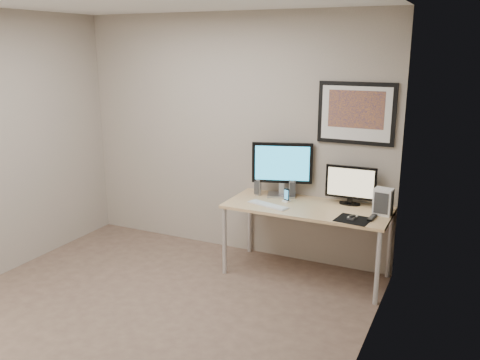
{
  "coord_description": "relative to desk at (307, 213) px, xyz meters",
  "views": [
    {
      "loc": [
        2.43,
        -3.22,
        2.25
      ],
      "look_at": [
        0.39,
        1.1,
        0.99
      ],
      "focal_mm": 38.0,
      "sensor_mm": 36.0,
      "label": 1
    }
  ],
  "objects": [
    {
      "name": "floor",
      "position": [
        -1.0,
        -1.35,
        -0.66
      ],
      "size": [
        3.6,
        3.6,
        0.0
      ],
      "primitive_type": "plane",
      "color": "brown",
      "rests_on": "ground"
    },
    {
      "name": "desk",
      "position": [
        0.0,
        0.0,
        0.0
      ],
      "size": [
        1.6,
        0.7,
        0.73
      ],
      "color": "#AC8053",
      "rests_on": "floor"
    },
    {
      "name": "monitor_large",
      "position": [
        -0.36,
        0.22,
        0.38
      ],
      "size": [
        0.6,
        0.28,
        0.57
      ],
      "rotation": [
        0.0,
        0.0,
        0.31
      ],
      "color": "#A5A5AA",
      "rests_on": "desk"
    },
    {
      "name": "fan_unit",
      "position": [
        0.71,
        0.05,
        0.19
      ],
      "size": [
        0.18,
        0.14,
        0.25
      ],
      "primitive_type": "cube",
      "rotation": [
        0.0,
        0.0,
        -0.12
      ],
      "color": "white",
      "rests_on": "desk"
    },
    {
      "name": "speaker_right",
      "position": [
        -0.24,
        0.22,
        0.16
      ],
      "size": [
        0.1,
        0.1,
        0.19
      ],
      "primitive_type": "cylinder",
      "rotation": [
        0.0,
        0.0,
        0.43
      ],
      "color": "#A5A5AA",
      "rests_on": "desk"
    },
    {
      "name": "framed_art",
      "position": [
        0.35,
        0.33,
        0.96
      ],
      "size": [
        0.75,
        0.04,
        0.6
      ],
      "color": "black",
      "rests_on": "room"
    },
    {
      "name": "speaker_left",
      "position": [
        -0.59,
        0.15,
        0.15
      ],
      "size": [
        0.07,
        0.07,
        0.18
      ],
      "primitive_type": "cylinder",
      "rotation": [
        0.0,
        0.0,
        -0.03
      ],
      "color": "#A5A5AA",
      "rests_on": "desk"
    },
    {
      "name": "mouse",
      "position": [
        0.48,
        -0.18,
        0.09
      ],
      "size": [
        0.08,
        0.11,
        0.03
      ],
      "primitive_type": "ellipsoid",
      "rotation": [
        0.0,
        0.0,
        -0.21
      ],
      "color": "black",
      "rests_on": "mousepad"
    },
    {
      "name": "remote",
      "position": [
        0.65,
        -0.11,
        0.08
      ],
      "size": [
        0.06,
        0.18,
        0.02
      ],
      "primitive_type": "cube",
      "rotation": [
        0.0,
        0.0,
        -0.08
      ],
      "color": "black",
      "rests_on": "desk"
    },
    {
      "name": "phone_dock",
      "position": [
        -0.24,
        0.04,
        0.14
      ],
      "size": [
        0.08,
        0.08,
        0.14
      ],
      "primitive_type": "cube",
      "rotation": [
        0.0,
        0.0,
        -0.38
      ],
      "color": "black",
      "rests_on": "desk"
    },
    {
      "name": "monitor_tv",
      "position": [
        0.36,
        0.23,
        0.27
      ],
      "size": [
        0.5,
        0.12,
        0.39
      ],
      "rotation": [
        0.0,
        0.0,
        0.03
      ],
      "color": "black",
      "rests_on": "desk"
    },
    {
      "name": "mousepad",
      "position": [
        0.5,
        -0.21,
        0.07
      ],
      "size": [
        0.32,
        0.3,
        0.0
      ],
      "primitive_type": "cube",
      "rotation": [
        0.0,
        0.0,
        -0.11
      ],
      "color": "black",
      "rests_on": "desk"
    },
    {
      "name": "keyboard",
      "position": [
        -0.36,
        -0.15,
        0.07
      ],
      "size": [
        0.45,
        0.24,
        0.02
      ],
      "primitive_type": "cube",
      "rotation": [
        0.0,
        0.0,
        -0.29
      ],
      "color": "silver",
      "rests_on": "desk"
    },
    {
      "name": "room",
      "position": [
        -1.0,
        -0.9,
        0.98
      ],
      "size": [
        3.6,
        3.6,
        3.6
      ],
      "color": "white",
      "rests_on": "ground"
    }
  ]
}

